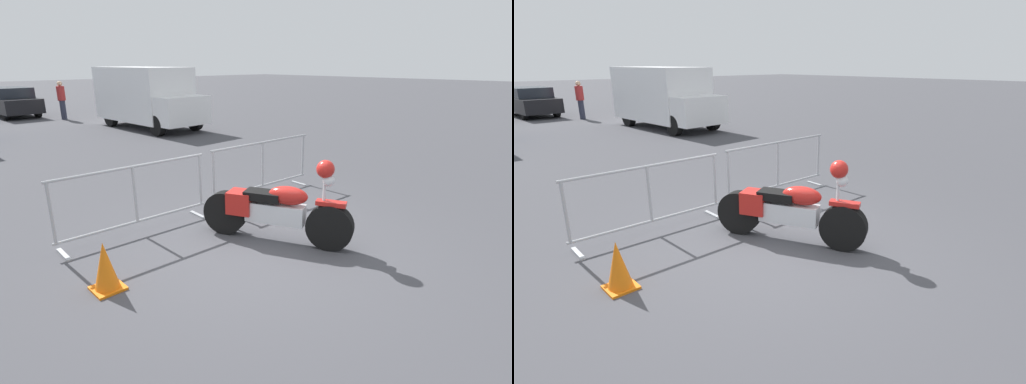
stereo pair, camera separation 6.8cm
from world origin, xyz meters
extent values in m
plane|color=#424247|center=(0.00, 0.00, 0.00)|extent=(120.00, 120.00, 0.00)
cylinder|color=black|center=(0.69, -0.66, 0.33)|extent=(0.45, 0.67, 0.65)
cylinder|color=black|center=(0.01, 0.77, 0.33)|extent=(0.45, 0.67, 0.65)
cube|color=silver|center=(0.35, 0.05, 0.43)|extent=(0.59, 0.88, 0.29)
ellipsoid|color=#B21E19|center=(0.43, -0.11, 0.71)|extent=(0.48, 0.63, 0.27)
cube|color=black|center=(0.27, 0.22, 0.67)|extent=(0.49, 0.60, 0.12)
cube|color=#B21E19|center=(0.12, 0.53, 0.53)|extent=(0.45, 0.47, 0.33)
cube|color=#B21E19|center=(0.69, -0.66, 0.67)|extent=(0.30, 0.43, 0.06)
cylinder|color=silver|center=(0.65, -0.57, 0.81)|extent=(0.05, 0.05, 0.46)
sphere|color=silver|center=(0.67, -0.62, 0.99)|extent=(0.16, 0.16, 0.16)
sphere|color=#B21E19|center=(0.65, -0.57, 1.14)|extent=(0.24, 0.24, 0.24)
cylinder|color=#9EA0A5|center=(-0.98, 1.66, 1.05)|extent=(2.42, 0.11, 0.04)
cylinder|color=#9EA0A5|center=(-0.98, 1.66, 0.20)|extent=(2.42, 0.11, 0.04)
cylinder|color=#9EA0A5|center=(-2.14, 1.69, 0.62)|extent=(0.05, 0.05, 0.85)
cylinder|color=#9EA0A5|center=(-0.98, 1.66, 0.62)|extent=(0.05, 0.05, 0.85)
cylinder|color=#9EA0A5|center=(0.18, 1.63, 0.62)|extent=(0.05, 0.05, 0.85)
cube|color=#9EA0A5|center=(-2.07, 1.69, 0.01)|extent=(0.07, 0.44, 0.03)
cube|color=#9EA0A5|center=(0.11, 1.63, 0.01)|extent=(0.07, 0.44, 0.03)
cylinder|color=#9EA0A5|center=(1.68, 1.66, 1.05)|extent=(2.42, 0.11, 0.04)
cylinder|color=#9EA0A5|center=(1.68, 1.66, 0.20)|extent=(2.42, 0.11, 0.04)
cylinder|color=#9EA0A5|center=(0.52, 1.69, 0.62)|extent=(0.05, 0.05, 0.85)
cylinder|color=#9EA0A5|center=(1.68, 1.66, 0.62)|extent=(0.05, 0.05, 0.85)
cylinder|color=#9EA0A5|center=(2.84, 1.63, 0.62)|extent=(0.05, 0.05, 0.85)
cube|color=#9EA0A5|center=(0.59, 1.69, 0.01)|extent=(0.07, 0.44, 0.03)
cube|color=#9EA0A5|center=(2.77, 1.63, 0.01)|extent=(0.07, 0.44, 0.03)
cube|color=white|center=(4.39, 11.06, 1.31)|extent=(2.23, 4.21, 2.00)
cube|color=white|center=(4.53, 8.56, 0.84)|extent=(1.95, 1.01, 1.00)
cylinder|color=black|center=(5.34, 9.01, 0.36)|extent=(0.28, 0.73, 0.72)
cylinder|color=black|center=(3.67, 8.91, 0.36)|extent=(0.28, 0.73, 0.72)
cylinder|color=black|center=(5.16, 12.30, 0.36)|extent=(0.28, 0.73, 0.72)
cylinder|color=black|center=(3.48, 12.21, 0.36)|extent=(0.28, 0.73, 0.72)
cube|color=black|center=(1.44, 18.51, 0.57)|extent=(1.84, 4.10, 0.65)
cube|color=#1E232B|center=(1.45, 18.37, 1.13)|extent=(1.61, 2.13, 0.47)
cylinder|color=black|center=(2.06, 19.83, 0.30)|extent=(0.24, 0.61, 0.60)
cylinder|color=black|center=(0.82, 17.19, 0.30)|extent=(0.24, 0.61, 0.60)
cylinder|color=black|center=(2.19, 17.26, 0.30)|extent=(0.24, 0.61, 0.60)
cylinder|color=#262838|center=(2.83, 15.66, 0.42)|extent=(0.29, 0.29, 0.85)
cylinder|color=maroon|center=(2.83, 15.66, 1.16)|extent=(0.40, 0.40, 0.62)
sphere|color=tan|center=(2.83, 15.66, 1.58)|extent=(0.22, 0.22, 0.22)
cylinder|color=#ADA89E|center=(8.27, 16.14, 0.07)|extent=(4.70, 4.70, 0.14)
cylinder|color=#38662D|center=(8.27, 16.14, 0.15)|extent=(4.32, 4.32, 0.02)
sphere|color=#3D7A38|center=(7.73, 15.81, 0.63)|extent=(1.15, 1.15, 1.15)
sphere|color=#3D7A38|center=(7.67, 16.52, 0.45)|extent=(0.73, 0.73, 0.73)
sphere|color=#1E511E|center=(8.61, 15.80, 0.55)|extent=(0.97, 0.97, 0.97)
cube|color=orange|center=(-2.00, 0.46, 0.01)|extent=(0.34, 0.34, 0.03)
cone|color=orange|center=(-2.00, 0.46, 0.31)|extent=(0.28, 0.28, 0.56)
camera|label=1|loc=(-3.56, -3.62, 2.49)|focal=28.00mm
camera|label=2|loc=(-3.51, -3.67, 2.49)|focal=28.00mm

